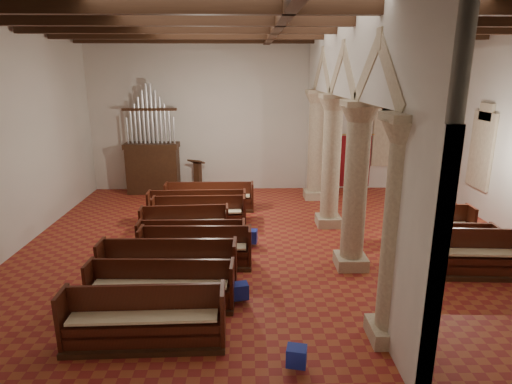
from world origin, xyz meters
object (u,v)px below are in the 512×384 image
(pipe_organ, at_px, (153,159))
(nave_pew_0, at_px, (145,327))
(processional_banner, at_px, (407,172))
(lectern, at_px, (198,178))
(aisle_pew_0, at_px, (479,260))

(pipe_organ, bearing_deg, nave_pew_0, -79.24)
(processional_banner, distance_m, nave_pew_0, 12.95)
(lectern, distance_m, nave_pew_0, 10.07)
(lectern, xyz_separation_m, processional_banner, (8.42, -0.11, 0.25))
(lectern, height_order, processional_banner, processional_banner)
(pipe_organ, relative_size, nave_pew_0, 1.55)
(pipe_organ, bearing_deg, processional_banner, -0.69)
(pipe_organ, bearing_deg, aisle_pew_0, -39.14)
(aisle_pew_0, bearing_deg, pipe_organ, 144.56)
(nave_pew_0, distance_m, aisle_pew_0, 7.76)
(processional_banner, bearing_deg, nave_pew_0, -135.05)
(processional_banner, bearing_deg, lectern, 173.89)
(pipe_organ, distance_m, processional_banner, 10.20)
(processional_banner, xyz_separation_m, aisle_pew_0, (-0.94, -7.39, -0.44))
(lectern, bearing_deg, aisle_pew_0, -21.18)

